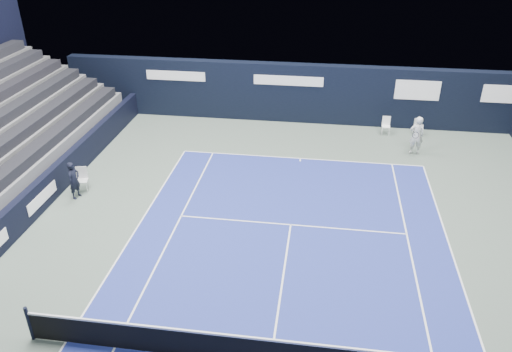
# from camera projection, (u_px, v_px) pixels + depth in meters

# --- Properties ---
(ground) EXTENTS (48.00, 48.00, 0.00)m
(ground) POSITION_uv_depth(u_px,v_px,m) (278.00, 310.00, 14.33)
(ground) COLOR #4F5E53
(ground) RESTS_ON ground
(folding_chair_back_a) EXTENTS (0.41, 0.40, 0.91)m
(folding_chair_back_a) POSITION_uv_depth(u_px,v_px,m) (386.00, 124.00, 25.21)
(folding_chair_back_a) COLOR white
(folding_chair_back_a) RESTS_ON ground
(folding_chair_back_b) EXTENTS (0.47, 0.46, 0.87)m
(folding_chair_back_b) POSITION_uv_depth(u_px,v_px,m) (418.00, 126.00, 25.09)
(folding_chair_back_b) COLOR silver
(folding_chair_back_b) RESTS_ON ground
(line_judge_chair) EXTENTS (0.54, 0.53, 1.01)m
(line_judge_chair) POSITION_uv_depth(u_px,v_px,m) (82.00, 177.00, 20.15)
(line_judge_chair) COLOR silver
(line_judge_chair) RESTS_ON ground
(line_judge) EXTENTS (0.50, 0.63, 1.53)m
(line_judge) POSITION_uv_depth(u_px,v_px,m) (74.00, 180.00, 19.54)
(line_judge) COLOR black
(line_judge) RESTS_ON ground
(tennis_net) EXTENTS (12.90, 0.10, 1.10)m
(tennis_net) POSITION_uv_depth(u_px,v_px,m) (270.00, 352.00, 12.35)
(tennis_net) COLOR black
(tennis_net) RESTS_ON ground
(back_sponsor_wall) EXTENTS (26.00, 0.63, 3.10)m
(back_sponsor_wall) POSITION_uv_depth(u_px,v_px,m) (307.00, 93.00, 26.21)
(back_sponsor_wall) COLOR black
(back_sponsor_wall) RESTS_ON ground
(side_barrier_left) EXTENTS (0.33, 22.00, 1.20)m
(side_barrier_left) POSITION_uv_depth(u_px,v_px,m) (38.00, 198.00, 18.69)
(side_barrier_left) COLOR black
(side_barrier_left) RESTS_ON ground
(tennis_player) EXTENTS (0.71, 0.87, 1.83)m
(tennis_player) POSITION_uv_depth(u_px,v_px,m) (417.00, 135.00, 23.01)
(tennis_player) COLOR silver
(tennis_player) RESTS_ON ground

